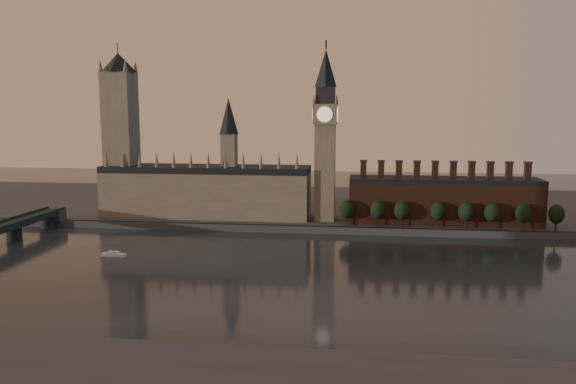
{
  "coord_description": "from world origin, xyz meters",
  "views": [
    {
      "loc": [
        29.56,
        -226.57,
        67.73
      ],
      "look_at": [
        -5.57,
        55.0,
        28.61
      ],
      "focal_mm": 35.0,
      "sensor_mm": 36.0,
      "label": 1
    }
  ],
  "objects": [
    {
      "name": "palace_of_westminster",
      "position": [
        -64.41,
        114.91,
        21.63
      ],
      "size": [
        130.0,
        30.3,
        74.0
      ],
      "color": "#80745B",
      "rests_on": "north_bank"
    },
    {
      "name": "north_bank",
      "position": [
        0.0,
        178.04,
        2.0
      ],
      "size": [
        900.0,
        182.0,
        4.0
      ],
      "color": "#424247",
      "rests_on": "ground"
    },
    {
      "name": "chimney_block",
      "position": [
        80.0,
        110.0,
        17.82
      ],
      "size": [
        110.0,
        25.0,
        37.0
      ],
      "color": "#4D291D",
      "rests_on": "north_bank"
    },
    {
      "name": "big_ben",
      "position": [
        10.0,
        110.0,
        56.83
      ],
      "size": [
        15.0,
        15.0,
        107.0
      ],
      "color": "#80745B",
      "rests_on": "north_bank"
    },
    {
      "name": "embankment_tree_4",
      "position": [
        90.41,
        93.98,
        13.47
      ],
      "size": [
        8.6,
        8.6,
        14.88
      ],
      "color": "black",
      "rests_on": "north_bank"
    },
    {
      "name": "embankment_tree_0",
      "position": [
        23.69,
        95.22,
        13.47
      ],
      "size": [
        8.6,
        8.6,
        14.88
      ],
      "color": "black",
      "rests_on": "north_bank"
    },
    {
      "name": "ground",
      "position": [
        0.0,
        0.0,
        0.0
      ],
      "size": [
        900.0,
        900.0,
        0.0
      ],
      "primitive_type": "plane",
      "color": "black",
      "rests_on": "ground"
    },
    {
      "name": "embankment_tree_3",
      "position": [
        75.18,
        95.35,
        13.47
      ],
      "size": [
        8.6,
        8.6,
        14.88
      ],
      "color": "black",
      "rests_on": "north_bank"
    },
    {
      "name": "embankment_tree_5",
      "position": [
        104.64,
        94.5,
        13.47
      ],
      "size": [
        8.6,
        8.6,
        14.88
      ],
      "color": "black",
      "rests_on": "north_bank"
    },
    {
      "name": "embankment_tree_1",
      "position": [
        41.45,
        94.88,
        13.47
      ],
      "size": [
        8.6,
        8.6,
        14.88
      ],
      "color": "black",
      "rests_on": "north_bank"
    },
    {
      "name": "embankment_tree_6",
      "position": [
        121.48,
        94.24,
        13.47
      ],
      "size": [
        8.6,
        8.6,
        14.88
      ],
      "color": "black",
      "rests_on": "north_bank"
    },
    {
      "name": "embankment_tree_7",
      "position": [
        138.77,
        93.58,
        13.47
      ],
      "size": [
        8.6,
        8.6,
        14.88
      ],
      "color": "black",
      "rests_on": "north_bank"
    },
    {
      "name": "river_boat",
      "position": [
        -86.76,
        24.84,
        0.94
      ],
      "size": [
        12.46,
        4.49,
        2.44
      ],
      "rotation": [
        0.0,
        0.0,
        -0.08
      ],
      "color": "silver",
      "rests_on": "ground"
    },
    {
      "name": "victoria_tower",
      "position": [
        -120.0,
        115.0,
        59.09
      ],
      "size": [
        24.0,
        24.0,
        108.0
      ],
      "color": "#80745B",
      "rests_on": "north_bank"
    },
    {
      "name": "embankment_tree_2",
      "position": [
        54.87,
        94.87,
        13.47
      ],
      "size": [
        8.6,
        8.6,
        14.88
      ],
      "color": "black",
      "rests_on": "north_bank"
    }
  ]
}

